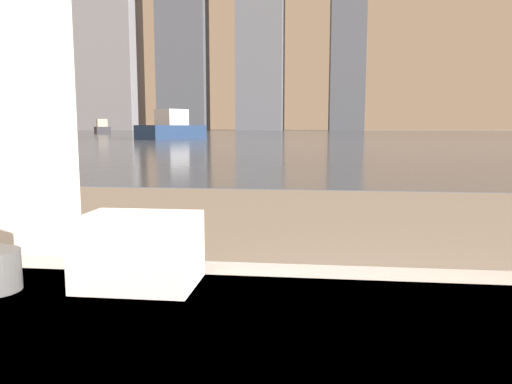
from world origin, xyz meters
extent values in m
cube|color=white|center=(-0.25, 0.84, 0.58)|extent=(0.26, 0.19, 0.04)
cube|color=white|center=(-0.25, 0.84, 0.62)|extent=(0.26, 0.19, 0.04)
cube|color=white|center=(-0.25, 0.84, 0.66)|extent=(0.26, 0.19, 0.04)
cube|color=white|center=(-0.25, 0.84, 0.70)|extent=(0.26, 0.19, 0.04)
cube|color=slate|center=(0.00, 62.00, 0.01)|extent=(180.00, 110.00, 0.01)
cube|color=#2D2D33|center=(-28.02, 63.47, 0.45)|extent=(3.92, 5.24, 0.88)
cube|color=#B2A893|center=(-28.02, 63.47, 1.39)|extent=(2.01, 2.26, 1.00)
cube|color=navy|center=(-10.25, 35.26, 0.51)|extent=(4.13, 6.04, 1.00)
cube|color=silver|center=(-10.25, 35.26, 1.59)|extent=(2.18, 2.55, 1.15)
cube|color=slate|center=(-49.39, 118.00, 23.08)|extent=(13.47, 9.74, 46.17)
camera|label=1|loc=(0.14, -0.22, 0.92)|focal=35.00mm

